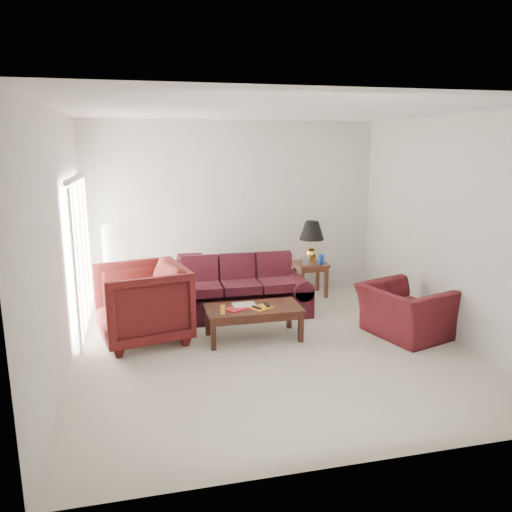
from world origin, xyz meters
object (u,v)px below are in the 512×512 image
at_px(floor_lamp, 110,268).
at_px(armchair_right, 404,311).
at_px(armchair_left, 142,303).
at_px(end_table, 310,279).
at_px(coffee_table, 253,323).
at_px(sofa, 239,288).

distance_m(floor_lamp, armchair_right, 4.47).
bearing_deg(armchair_left, end_table, 104.56).
height_order(floor_lamp, coffee_table, floor_lamp).
relative_size(armchair_left, coffee_table, 0.89).
distance_m(end_table, floor_lamp, 3.38).
relative_size(armchair_left, armchair_right, 1.06).
bearing_deg(armchair_right, sofa, 39.39).
xyz_separation_m(armchair_right, coffee_table, (-2.06, 0.37, -0.13)).
relative_size(end_table, armchair_right, 0.54).
bearing_deg(sofa, armchair_left, -158.42).
xyz_separation_m(armchair_left, armchair_right, (3.52, -0.67, -0.17)).
distance_m(end_table, armchair_left, 3.24).
xyz_separation_m(floor_lamp, coffee_table, (1.93, -1.62, -0.48)).
bearing_deg(end_table, armchair_left, -153.50).
xyz_separation_m(floor_lamp, armchair_right, (3.98, -1.99, -0.35)).
relative_size(sofa, armchair_right, 1.98).
bearing_deg(coffee_table, sofa, 81.25).
bearing_deg(armchair_right, coffee_table, 62.80).
distance_m(sofa, armchair_right, 2.46).
bearing_deg(armchair_right, armchair_left, 62.41).
bearing_deg(armchair_left, armchair_right, 67.35).
height_order(sofa, armchair_left, armchair_left).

